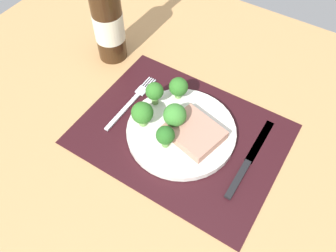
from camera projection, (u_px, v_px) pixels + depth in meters
ground_plane at (181, 138)px, 79.62cm from camera, size 140.00×110.00×3.00cm
placemat at (181, 134)px, 78.29cm from camera, size 45.17×34.20×0.30cm
plate at (181, 131)px, 77.53cm from camera, size 24.64×24.64×1.60cm
steak at (194, 132)px, 75.01cm from camera, size 13.39×11.98×2.25cm
broccoli_near_steak at (178, 87)px, 80.08cm from camera, size 4.51×4.51×5.64cm
broccoli_back_left at (175, 116)px, 74.42cm from camera, size 5.14×5.14×6.43cm
broccoli_near_fork at (142, 113)px, 74.85cm from camera, size 4.93×4.93×6.34cm
broccoli_front_edge at (165, 136)px, 71.61cm from camera, size 4.03×4.03×5.65cm
broccoli_center at (155, 92)px, 78.54cm from camera, size 4.19×4.19×6.08cm
fork at (131, 102)px, 83.46cm from camera, size 2.40×19.20×0.50cm
knife at (247, 163)px, 73.09cm from camera, size 1.80×23.00×0.80cm
wine_bottle at (108, 21)px, 85.40cm from camera, size 7.74×7.74×30.20cm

